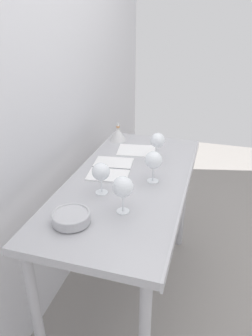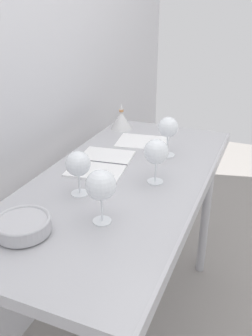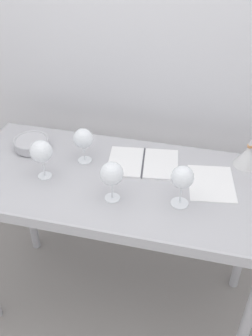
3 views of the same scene
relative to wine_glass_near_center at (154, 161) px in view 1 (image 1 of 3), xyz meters
The scene contains 11 objects.
ground_plane 1.03m from the wine_glass_near_center, 95.45° to the left, with size 6.00×6.00×0.00m, color gray.
back_wall 0.69m from the wine_glass_near_center, 91.21° to the left, with size 3.80×0.04×2.60m, color silver.
steel_counter 0.27m from the wine_glass_near_center, 95.70° to the left, with size 1.40×0.65×0.90m.
wine_glass_near_center is the anchor object (origin of this frame).
wine_glass_near_right 0.28m from the wine_glass_near_center, ahead, with size 0.09×0.09×0.18m.
wine_glass_far_left 0.30m from the wine_glass_near_center, 130.87° to the left, with size 0.09×0.09×0.17m.
wine_glass_near_left 0.34m from the wine_glass_near_center, 167.88° to the left, with size 0.10×0.10×0.18m.
open_notebook 0.31m from the wine_glass_near_center, 74.72° to the left, with size 0.35×0.27×0.01m.
tasting_sheet_upper 0.45m from the wine_glass_near_center, 26.71° to the left, with size 0.19×0.25×0.00m, color white.
tasting_bowl 0.56m from the wine_glass_near_center, 151.18° to the left, with size 0.17×0.17×0.05m.
decanter_funnel 0.66m from the wine_glass_near_center, 34.87° to the left, with size 0.12×0.12×0.14m.
Camera 1 is at (-1.51, -0.44, 1.75)m, focal length 34.06 mm.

